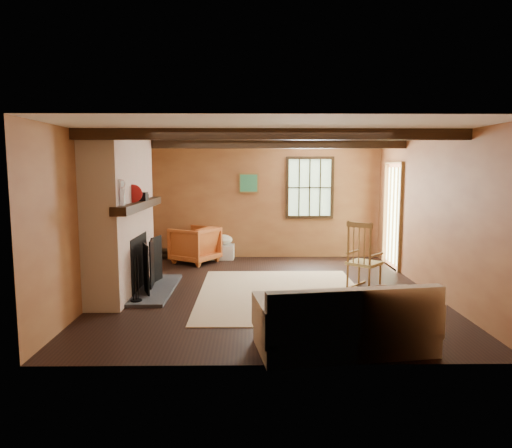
{
  "coord_description": "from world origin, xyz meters",
  "views": [
    {
      "loc": [
        -0.27,
        -6.99,
        1.9
      ],
      "look_at": [
        -0.18,
        0.4,
        1.0
      ],
      "focal_mm": 32.0,
      "sensor_mm": 36.0,
      "label": 1
    }
  ],
  "objects_px": {
    "rocking_chair": "(363,261)",
    "laundry_basket": "(222,252)",
    "fireplace": "(123,221)",
    "sofa": "(346,326)",
    "armchair": "(195,245)"
  },
  "relations": [
    {
      "from": "sofa",
      "to": "fireplace",
      "type": "bearing_deg",
      "value": 132.2
    },
    {
      "from": "rocking_chair",
      "to": "laundry_basket",
      "type": "xyz_separation_m",
      "value": [
        -2.37,
        2.51,
        -0.31
      ]
    },
    {
      "from": "sofa",
      "to": "armchair",
      "type": "xyz_separation_m",
      "value": [
        -2.12,
        4.55,
        0.11
      ]
    },
    {
      "from": "fireplace",
      "to": "rocking_chair",
      "type": "distance_m",
      "value": 3.79
    },
    {
      "from": "rocking_chair",
      "to": "laundry_basket",
      "type": "height_order",
      "value": "rocking_chair"
    },
    {
      "from": "fireplace",
      "to": "laundry_basket",
      "type": "bearing_deg",
      "value": 61.87
    },
    {
      "from": "sofa",
      "to": "rocking_chair",
      "type": "bearing_deg",
      "value": 63.53
    },
    {
      "from": "fireplace",
      "to": "laundry_basket",
      "type": "height_order",
      "value": "fireplace"
    },
    {
      "from": "laundry_basket",
      "to": "rocking_chair",
      "type": "bearing_deg",
      "value": -46.65
    },
    {
      "from": "laundry_basket",
      "to": "armchair",
      "type": "distance_m",
      "value": 0.69
    },
    {
      "from": "sofa",
      "to": "laundry_basket",
      "type": "xyz_separation_m",
      "value": [
        -1.59,
        4.94,
        -0.12
      ]
    },
    {
      "from": "rocking_chair",
      "to": "laundry_basket",
      "type": "distance_m",
      "value": 3.47
    },
    {
      "from": "sofa",
      "to": "laundry_basket",
      "type": "bearing_deg",
      "value": 99.15
    },
    {
      "from": "sofa",
      "to": "armchair",
      "type": "bearing_deg",
      "value": 106.28
    },
    {
      "from": "fireplace",
      "to": "rocking_chair",
      "type": "xyz_separation_m",
      "value": [
        3.73,
        0.03,
        -0.64
      ]
    }
  ]
}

